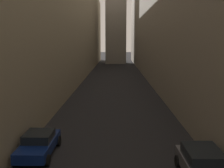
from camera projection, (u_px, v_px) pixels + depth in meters
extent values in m
plane|color=black|center=(115.00, 83.00, 45.10)|extent=(264.00, 264.00, 0.00)
cube|color=gray|center=(37.00, 22.00, 45.76)|extent=(15.03, 108.00, 19.87)
cube|color=gray|center=(187.00, 16.00, 45.24)|extent=(12.51, 108.00, 21.64)
cube|color=navy|center=(39.00, 145.00, 16.37)|extent=(1.73, 4.30, 0.57)
cube|color=black|center=(39.00, 136.00, 16.37)|extent=(1.59, 1.83, 0.49)
cylinder|color=black|center=(32.00, 141.00, 17.88)|extent=(0.22, 0.64, 0.64)
cylinder|color=black|center=(59.00, 141.00, 17.85)|extent=(0.22, 0.64, 0.64)
cylinder|color=black|center=(16.00, 160.00, 14.99)|extent=(0.22, 0.64, 0.64)
cylinder|color=black|center=(47.00, 160.00, 14.96)|extent=(0.22, 0.64, 0.64)
cube|color=#4C4C51|center=(203.00, 168.00, 13.34)|extent=(1.82, 4.29, 0.65)
cube|color=black|center=(203.00, 155.00, 13.43)|extent=(1.68, 2.28, 0.56)
cylinder|color=black|center=(178.00, 161.00, 14.85)|extent=(0.22, 0.64, 0.64)
cylinder|color=black|center=(212.00, 161.00, 14.82)|extent=(0.22, 0.64, 0.64)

